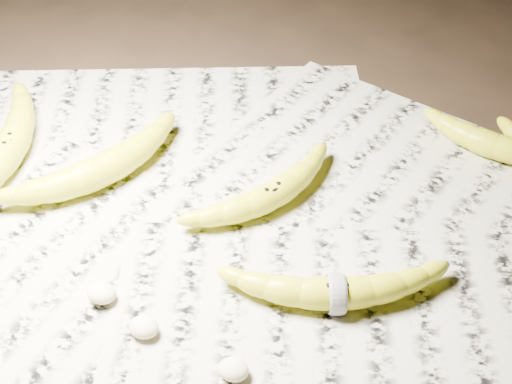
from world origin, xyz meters
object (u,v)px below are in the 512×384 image
(banana_left_b, at_px, (102,167))
(banana_center, at_px, (271,193))
(banana_upper_a, at_px, (497,144))
(banana_left_a, at_px, (8,148))
(banana_taped, at_px, (336,291))

(banana_left_b, height_order, banana_center, banana_left_b)
(banana_center, bearing_deg, banana_upper_a, -20.14)
(banana_left_a, height_order, banana_upper_a, banana_left_a)
(banana_upper_a, bearing_deg, banana_center, -133.74)
(banana_left_b, height_order, banana_taped, banana_left_b)
(banana_left_b, distance_m, banana_taped, 0.33)
(banana_left_a, distance_m, banana_upper_a, 0.62)
(banana_left_a, xyz_separation_m, banana_taped, (0.45, -0.09, -0.00))
(banana_left_b, xyz_separation_m, banana_upper_a, (0.45, 0.20, -0.00))
(banana_upper_a, bearing_deg, banana_left_b, -145.59)
(banana_taped, height_order, banana_upper_a, same)
(banana_upper_a, bearing_deg, banana_taped, -104.52)
(banana_left_a, xyz_separation_m, banana_center, (0.34, 0.03, -0.00))
(banana_center, relative_size, banana_taped, 0.89)
(banana_left_a, relative_size, banana_upper_a, 1.31)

